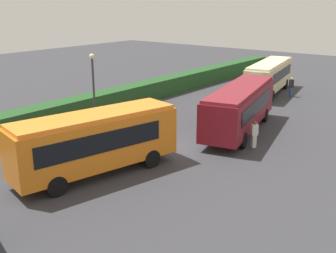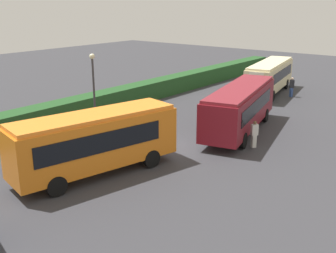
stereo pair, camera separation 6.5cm
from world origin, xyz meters
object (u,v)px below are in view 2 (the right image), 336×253
at_px(person_center, 292,86).
at_px(person_right, 260,76).
at_px(bus_orange, 96,140).
at_px(person_left, 254,134).
at_px(lamppost, 94,85).
at_px(bus_cream, 270,76).
at_px(traffic_cone, 96,120).
at_px(bus_maroon, 240,106).

distance_m(person_center, person_right, 6.01).
xyz_separation_m(bus_orange, person_left, (8.78, -4.60, -0.98)).
bearing_deg(lamppost, person_center, -17.63).
relative_size(person_left, person_right, 0.91).
xyz_separation_m(person_center, person_right, (3.43, 4.93, 0.00)).
height_order(person_center, lamppost, lamppost).
relative_size(bus_cream, traffic_cone, 16.87).
distance_m(bus_orange, bus_cream, 23.65).
bearing_deg(bus_orange, traffic_cone, 60.98).
bearing_deg(person_left, person_center, 137.95).
bearing_deg(person_center, person_left, 31.47).
relative_size(person_left, person_center, 0.92).
height_order(person_center, person_right, person_right).
bearing_deg(lamppost, bus_cream, -11.35).
height_order(bus_orange, bus_cream, bus_orange).
bearing_deg(bus_maroon, bus_orange, 154.80).
xyz_separation_m(person_right, lamppost, (-22.53, 1.14, 2.42)).
relative_size(bus_cream, lamppost, 1.85).
height_order(bus_orange, traffic_cone, bus_orange).
relative_size(bus_maroon, lamppost, 1.93).
distance_m(bus_cream, lamppost, 19.48).
bearing_deg(person_left, bus_maroon, 168.89).
bearing_deg(bus_orange, bus_maroon, 0.98).
height_order(bus_cream, person_center, bus_cream).
height_order(person_left, person_right, person_right).
relative_size(person_left, lamppost, 0.31).
distance_m(person_right, lamppost, 22.69).
distance_m(traffic_cone, lamppost, 3.95).
distance_m(bus_maroon, bus_cream, 13.06).
bearing_deg(lamppost, person_left, -66.70).
xyz_separation_m(bus_maroon, traffic_cone, (-4.85, 9.27, -1.53)).
xyz_separation_m(traffic_cone, lamppost, (-1.64, -1.79, 3.12)).
xyz_separation_m(bus_cream, lamppost, (-19.03, 3.82, 1.63)).
distance_m(person_center, traffic_cone, 19.16).
height_order(person_center, traffic_cone, person_center).
bearing_deg(bus_orange, person_left, -14.81).
height_order(bus_orange, person_center, bus_orange).
height_order(person_right, traffic_cone, person_right).
relative_size(bus_orange, bus_maroon, 0.87).
xyz_separation_m(bus_maroon, person_right, (16.04, 6.34, -0.83)).
height_order(traffic_cone, lamppost, lamppost).
bearing_deg(bus_maroon, bus_cream, 2.89).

